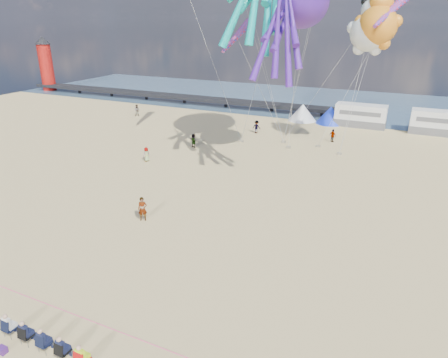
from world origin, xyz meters
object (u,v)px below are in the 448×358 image
Objects in this scene: lighthouse at (47,68)px; standing_person at (143,209)px; beachgoer_1 at (137,110)px; windsock_mid at (392,10)px; motorhome_1 at (439,123)px; kite_panda at (369,32)px; tent_white at (302,112)px; tent_blue at (331,115)px; beachgoer_0 at (147,154)px; sandbag_e at (283,142)px; spectator_row at (44,339)px; sandbag_a at (241,141)px; kite_teddy_orange at (378,26)px; kite_octopus_purple at (302,1)px; windsock_right at (236,36)px; cooler_purple at (2,350)px; beachgoer_2 at (257,127)px; beachgoer_3 at (333,136)px; motorhome_0 at (360,116)px; beachgoer_4 at (194,141)px; sandbag_c at (339,154)px; sandbag_d at (318,146)px; sandbag_b at (288,147)px.

lighthouse reaches higher than standing_person.
windsock_mid is (34.10, -4.58, 13.59)m from beachgoer_1.
beachgoer_1 is at bearing -169.12° from motorhome_1.
kite_panda is at bearing -177.92° from windsock_mid.
tent_white is 4.00m from tent_blue.
sandbag_e is at bearing 158.01° from beachgoer_0.
spectator_row reaches higher than sandbag_a.
kite_panda is 1.05m from kite_teddy_orange.
lighthouse reaches higher than sandbag_e.
windsock_right is (-6.67, 1.60, -2.98)m from kite_octopus_purple.
beachgoer_2 is (-2.72, 39.05, 0.66)m from cooler_purple.
beachgoer_3 is 18.16m from kite_octopus_purple.
motorhome_0 is 8.01m from tent_white.
windsock_mid is at bearing -143.48° from beachgoer_4.
tent_blue is 17.98m from kite_teddy_orange.
cooler_purple is at bearing -85.12° from sandbag_a.
sandbag_c is (11.54, -0.03, 0.00)m from sandbag_a.
windsock_mid is at bearing -77.12° from motorhome_0.
beachgoer_0 is 2.97× the size of sandbag_d.
lighthouse reaches higher than beachgoer_3.
spectator_row is (0.79, -47.28, -0.55)m from tent_white.
sandbag_b is 1.00× the size of sandbag_d.
beachgoer_3 is at bearing 79.90° from cooler_purple.
beachgoer_4 is (-25.43, -17.98, -0.71)m from motorhome_1.
kite_octopus_purple is 2.02× the size of windsock_right.
beachgoer_0 is 0.23× the size of windsock_mid.
spectator_row is at bearing 126.58° from beachgoer_4.
windsock_right is (-3.42, -6.54, 12.02)m from sandbag_e.
motorhome_1 is at bearing 64.75° from kite_panda.
motorhome_0 reaches higher than sandbag_b.
kite_octopus_purple is at bearing -71.51° from sandbag_b.
tent_white is 48.21m from cooler_purple.
windsock_right is (-2.52, -18.51, 10.93)m from tent_white.
spectator_row is 34.26m from sandbag_c.
kite_octopus_purple is (12.08, -2.13, 14.32)m from beachgoer_4.
motorhome_0 reaches higher than tent_blue.
sandbag_e is at bearing -120.69° from motorhome_0.
cooler_purple is at bearing -94.81° from sandbag_b.
beachgoer_4 is 0.24× the size of windsock_mid.
cooler_purple is (-0.88, -48.19, -1.04)m from tent_white.
sandbag_a is 9.00m from sandbag_d.
tent_blue is at bearing -127.68° from beachgoer_2.
beachgoer_0 is 22.08m from beachgoer_3.
sandbag_d is at bearing 164.01° from beachgoer_2.
beachgoer_1 is at bearing 119.01° from cooler_purple.
beachgoer_4 is at bearing -156.93° from sandbag_b.
tent_white is 2.69× the size of beachgoer_0.
kite_teddy_orange reaches higher than lighthouse.
motorhome_1 is at bearing -154.52° from beachgoer_2.
beachgoer_3 is at bearing -77.18° from tent_blue.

